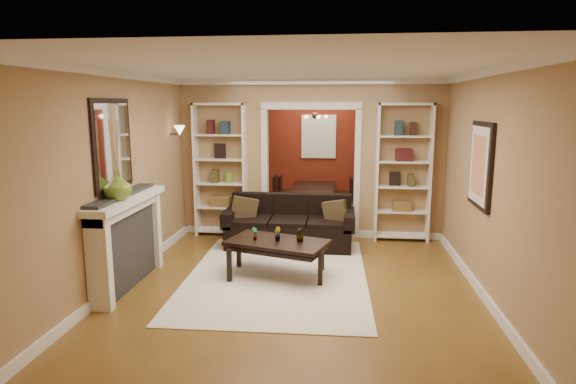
# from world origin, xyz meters

# --- Properties ---
(floor) EXTENTS (8.00, 8.00, 0.00)m
(floor) POSITION_xyz_m (0.00, 0.00, 0.00)
(floor) COLOR brown
(floor) RESTS_ON ground
(ceiling) EXTENTS (8.00, 8.00, 0.00)m
(ceiling) POSITION_xyz_m (0.00, 0.00, 2.70)
(ceiling) COLOR white
(ceiling) RESTS_ON ground
(wall_back) EXTENTS (8.00, 0.00, 8.00)m
(wall_back) POSITION_xyz_m (0.00, 4.00, 1.35)
(wall_back) COLOR #A47F56
(wall_back) RESTS_ON ground
(wall_front) EXTENTS (8.00, 0.00, 8.00)m
(wall_front) POSITION_xyz_m (0.00, -4.00, 1.35)
(wall_front) COLOR #A47F56
(wall_front) RESTS_ON ground
(wall_left) EXTENTS (0.00, 8.00, 8.00)m
(wall_left) POSITION_xyz_m (-2.25, 0.00, 1.35)
(wall_left) COLOR #A47F56
(wall_left) RESTS_ON ground
(wall_right) EXTENTS (0.00, 8.00, 8.00)m
(wall_right) POSITION_xyz_m (2.25, 0.00, 1.35)
(wall_right) COLOR #A47F56
(wall_right) RESTS_ON ground
(partition_wall) EXTENTS (4.50, 0.15, 2.70)m
(partition_wall) POSITION_xyz_m (0.00, 1.20, 1.35)
(partition_wall) COLOR #A47F56
(partition_wall) RESTS_ON floor
(red_back_panel) EXTENTS (4.44, 0.04, 2.64)m
(red_back_panel) POSITION_xyz_m (0.00, 3.97, 1.32)
(red_back_panel) COLOR maroon
(red_back_panel) RESTS_ON floor
(dining_window) EXTENTS (0.78, 0.03, 0.98)m
(dining_window) POSITION_xyz_m (0.00, 3.93, 1.55)
(dining_window) COLOR #8CA5CC
(dining_window) RESTS_ON wall_back
(area_rug) EXTENTS (2.46, 3.38, 0.01)m
(area_rug) POSITION_xyz_m (-0.30, -0.92, 0.01)
(area_rug) COLOR white
(area_rug) RESTS_ON floor
(sofa) EXTENTS (2.08, 0.90, 0.81)m
(sofa) POSITION_xyz_m (-0.29, 0.45, 0.41)
(sofa) COLOR black
(sofa) RESTS_ON floor
(pillow_left) EXTENTS (0.43, 0.25, 0.41)m
(pillow_left) POSITION_xyz_m (-1.03, 0.43, 0.60)
(pillow_left) COLOR #4F3F22
(pillow_left) RESTS_ON sofa
(pillow_right) EXTENTS (0.39, 0.23, 0.37)m
(pillow_right) POSITION_xyz_m (0.45, 0.43, 0.58)
(pillow_right) COLOR #4F3F22
(pillow_right) RESTS_ON sofa
(coffee_table) EXTENTS (1.45, 1.06, 0.49)m
(coffee_table) POSITION_xyz_m (-0.30, -0.93, 0.25)
(coffee_table) COLOR black
(coffee_table) RESTS_ON floor
(plant_left) EXTENTS (0.11, 0.12, 0.18)m
(plant_left) POSITION_xyz_m (-0.60, -0.93, 0.58)
(plant_left) COLOR #336626
(plant_left) RESTS_ON coffee_table
(plant_center) EXTENTS (0.12, 0.13, 0.19)m
(plant_center) POSITION_xyz_m (-0.30, -0.93, 0.58)
(plant_center) COLOR #336626
(plant_center) RESTS_ON coffee_table
(plant_right) EXTENTS (0.12, 0.12, 0.19)m
(plant_right) POSITION_xyz_m (0.01, -0.93, 0.59)
(plant_right) COLOR #336626
(plant_right) RESTS_ON coffee_table
(bookshelf_left) EXTENTS (0.90, 0.30, 2.30)m
(bookshelf_left) POSITION_xyz_m (-1.55, 1.03, 1.15)
(bookshelf_left) COLOR white
(bookshelf_left) RESTS_ON floor
(bookshelf_right) EXTENTS (0.90, 0.30, 2.30)m
(bookshelf_right) POSITION_xyz_m (1.55, 1.03, 1.15)
(bookshelf_right) COLOR white
(bookshelf_right) RESTS_ON floor
(fireplace) EXTENTS (0.32, 1.70, 1.16)m
(fireplace) POSITION_xyz_m (-2.09, -1.50, 0.58)
(fireplace) COLOR white
(fireplace) RESTS_ON floor
(vase) EXTENTS (0.35, 0.35, 0.35)m
(vase) POSITION_xyz_m (-2.09, -1.72, 1.33)
(vase) COLOR olive
(vase) RESTS_ON fireplace
(mirror) EXTENTS (0.03, 0.95, 1.10)m
(mirror) POSITION_xyz_m (-2.23, -1.50, 1.80)
(mirror) COLOR silver
(mirror) RESTS_ON wall_left
(wall_sconce) EXTENTS (0.18, 0.18, 0.22)m
(wall_sconce) POSITION_xyz_m (-2.15, 0.55, 1.83)
(wall_sconce) COLOR #FFE0A5
(wall_sconce) RESTS_ON wall_left
(framed_art) EXTENTS (0.04, 0.85, 1.05)m
(framed_art) POSITION_xyz_m (2.21, -1.00, 1.55)
(framed_art) COLOR black
(framed_art) RESTS_ON wall_right
(dining_table) EXTENTS (1.61, 0.90, 0.57)m
(dining_table) POSITION_xyz_m (-0.02, 2.87, 0.28)
(dining_table) COLOR black
(dining_table) RESTS_ON floor
(dining_chair_nw) EXTENTS (0.45, 0.45, 0.88)m
(dining_chair_nw) POSITION_xyz_m (-0.57, 2.57, 0.44)
(dining_chair_nw) COLOR black
(dining_chair_nw) RESTS_ON floor
(dining_chair_ne) EXTENTS (0.45, 0.45, 0.86)m
(dining_chair_ne) POSITION_xyz_m (0.53, 2.57, 0.43)
(dining_chair_ne) COLOR black
(dining_chair_ne) RESTS_ON floor
(dining_chair_sw) EXTENTS (0.49, 0.49, 0.77)m
(dining_chair_sw) POSITION_xyz_m (-0.57, 3.17, 0.39)
(dining_chair_sw) COLOR black
(dining_chair_sw) RESTS_ON floor
(dining_chair_se) EXTENTS (0.48, 0.48, 0.78)m
(dining_chair_se) POSITION_xyz_m (0.53, 3.17, 0.39)
(dining_chair_se) COLOR black
(dining_chair_se) RESTS_ON floor
(chandelier) EXTENTS (0.50, 0.50, 0.30)m
(chandelier) POSITION_xyz_m (0.00, 2.70, 2.02)
(chandelier) COLOR #3F281C
(chandelier) RESTS_ON ceiling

